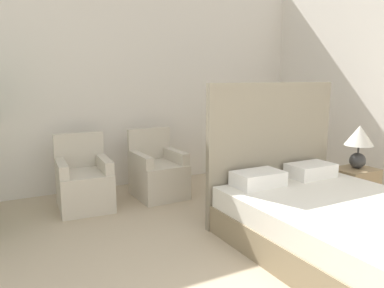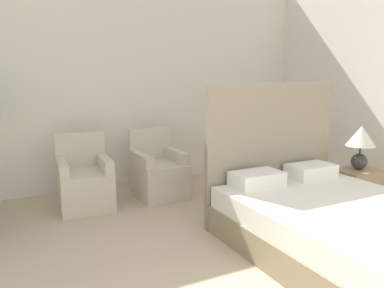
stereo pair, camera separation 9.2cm
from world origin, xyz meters
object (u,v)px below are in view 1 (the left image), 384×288
object	(u,v)px
armchair_near_window_left	(84,185)
table_lamp	(359,141)
armchair_near_window_right	(158,175)
bed	(342,222)
nightstand	(354,188)

from	to	relation	value
armchair_near_window_left	table_lamp	world-z (taller)	table_lamp
armchair_near_window_right	table_lamp	xyz separation A→B (m)	(1.82, -1.46, 0.52)
armchair_near_window_right	table_lamp	distance (m)	2.39
bed	nightstand	world-z (taller)	bed
armchair_near_window_left	table_lamp	bearing A→B (deg)	-24.52
bed	table_lamp	bearing A→B (deg)	33.66
armchair_near_window_left	nightstand	bearing A→B (deg)	-24.81
table_lamp	bed	bearing A→B (deg)	-146.34
bed	armchair_near_window_left	bearing A→B (deg)	127.90
armchair_near_window_left	armchair_near_window_right	xyz separation A→B (m)	(0.92, 0.00, 0.00)
bed	armchair_near_window_right	bearing A→B (deg)	109.56
nightstand	armchair_near_window_right	bearing A→B (deg)	140.82
bed	table_lamp	size ratio (longest dim) A/B	4.26
table_lamp	nightstand	bearing A→B (deg)	-171.83
nightstand	table_lamp	world-z (taller)	table_lamp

